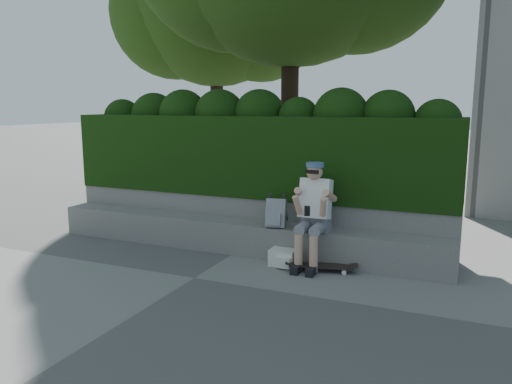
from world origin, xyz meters
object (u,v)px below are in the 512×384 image
at_px(person, 314,210).
at_px(backpack_ground, 283,258).
at_px(skateboard, 321,266).
at_px(backpack_plaid, 276,213).

bearing_deg(person, backpack_ground, -153.31).
relative_size(skateboard, backpack_ground, 2.43).
bearing_deg(skateboard, backpack_ground, 162.75).
height_order(backpack_plaid, backpack_ground, backpack_plaid).
height_order(person, skateboard, person).
distance_m(person, backpack_plaid, 0.58).
relative_size(person, backpack_plaid, 3.49).
xyz_separation_m(person, backpack_plaid, (-0.56, 0.08, -0.10)).
relative_size(person, skateboard, 1.64).
bearing_deg(backpack_plaid, skateboard, -30.84).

